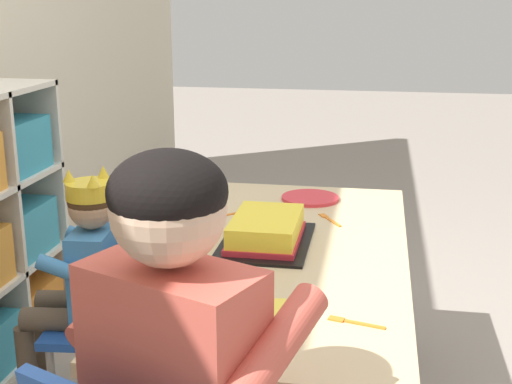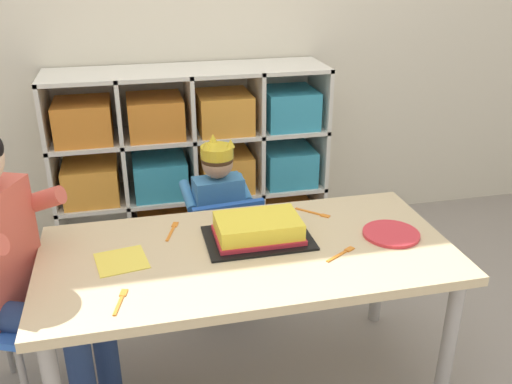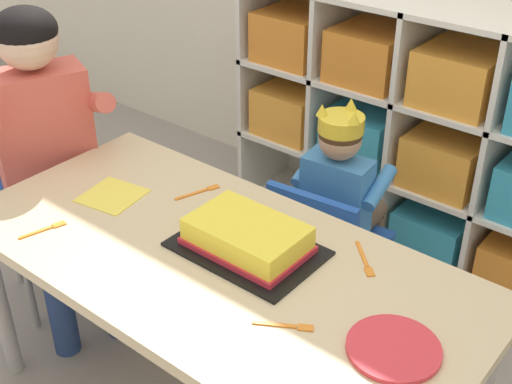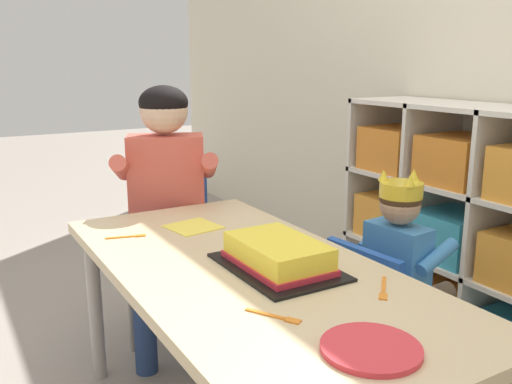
% 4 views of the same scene
% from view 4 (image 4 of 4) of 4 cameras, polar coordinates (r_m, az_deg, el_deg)
% --- Properties ---
extents(storage_cubby_shelf, '(1.41, 0.36, 0.98)m').
position_cam_4_polar(storage_cubby_shelf, '(2.34, 24.09, -4.49)').
color(storage_cubby_shelf, silver).
rests_on(storage_cubby_shelf, ground).
extents(activity_table, '(1.39, 0.67, 0.59)m').
position_cam_4_polar(activity_table, '(1.56, -0.87, -9.90)').
color(activity_table, '#D1B789').
rests_on(activity_table, ground).
extents(classroom_chair_blue, '(0.36, 0.35, 0.58)m').
position_cam_4_polar(classroom_chair_blue, '(1.92, 12.90, -11.60)').
color(classroom_chair_blue, '#1E4CA8').
rests_on(classroom_chair_blue, ground).
extents(child_with_crown, '(0.31, 0.31, 0.80)m').
position_cam_4_polar(child_with_crown, '(1.94, 15.14, -6.74)').
color(child_with_crown, '#3D7FBC').
rests_on(child_with_crown, ground).
extents(classroom_chair_adult_side, '(0.47, 0.47, 0.71)m').
position_cam_4_polar(classroom_chair_adult_side, '(2.38, -9.01, -3.85)').
color(classroom_chair_adult_side, blue).
rests_on(classroom_chair_adult_side, ground).
extents(adult_helper_seated, '(0.49, 0.47, 1.06)m').
position_cam_4_polar(adult_helper_seated, '(2.21, -9.27, 0.37)').
color(adult_helper_seated, '#D15647').
rests_on(adult_helper_seated, ground).
extents(birthday_cake_on_tray, '(0.37, 0.25, 0.08)m').
position_cam_4_polar(birthday_cake_on_tray, '(1.52, 2.28, -6.67)').
color(birthday_cake_on_tray, black).
rests_on(birthday_cake_on_tray, activity_table).
extents(paper_plate_stack, '(0.20, 0.20, 0.01)m').
position_cam_4_polar(paper_plate_stack, '(1.15, 11.80, -15.54)').
color(paper_plate_stack, '#DB333D').
rests_on(paper_plate_stack, activity_table).
extents(paper_napkin_square, '(0.18, 0.18, 0.00)m').
position_cam_4_polar(paper_napkin_square, '(1.90, -6.51, -3.59)').
color(paper_napkin_square, '#F4DB4C').
rests_on(paper_napkin_square, activity_table).
extents(fork_near_cake_tray, '(0.12, 0.08, 0.00)m').
position_cam_4_polar(fork_near_cake_tray, '(1.26, 2.10, -12.76)').
color(fork_near_cake_tray, orange).
rests_on(fork_near_cake_tray, activity_table).
extents(fork_beside_plate_stack, '(0.11, 0.11, 0.00)m').
position_cam_4_polar(fork_beside_plate_stack, '(1.43, 13.05, -9.79)').
color(fork_beside_plate_stack, orange).
rests_on(fork_beside_plate_stack, activity_table).
extents(fork_near_child_seat, '(0.06, 0.14, 0.00)m').
position_cam_4_polar(fork_near_child_seat, '(1.83, 0.89, -4.22)').
color(fork_near_child_seat, orange).
rests_on(fork_near_child_seat, activity_table).
extents(fork_scattered_mid_table, '(0.05, 0.13, 0.00)m').
position_cam_4_polar(fork_scattered_mid_table, '(1.84, -13.03, -4.51)').
color(fork_scattered_mid_table, orange).
rests_on(fork_scattered_mid_table, activity_table).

